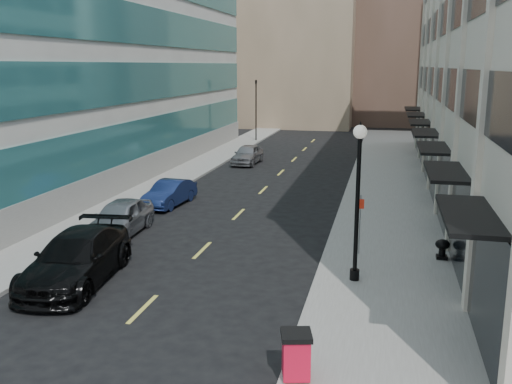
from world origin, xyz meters
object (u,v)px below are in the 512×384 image
at_px(car_blue_sedan, 170,193).
at_px(sign_post, 360,216).
at_px(car_grey_sedan, 247,154).
at_px(urn_planter, 442,247).
at_px(lamppost, 358,189).
at_px(traffic_signal, 256,84).
at_px(trash_bin, 296,354).
at_px(car_black_pickup, 77,258).
at_px(car_silver_sedan, 120,217).

height_order(car_blue_sedan, sign_post, sign_post).
relative_size(car_grey_sedan, urn_planter, 5.67).
distance_m(car_blue_sedan, sign_post, 12.42).
height_order(car_grey_sedan, lamppost, lamppost).
xyz_separation_m(traffic_signal, sign_post, (11.90, -33.45, -4.01)).
bearing_deg(traffic_signal, trash_bin, -75.83).
bearing_deg(car_blue_sedan, car_grey_sedan, 91.81).
bearing_deg(lamppost, urn_planter, 43.43).
bearing_deg(traffic_signal, car_blue_sedan, -87.17).
bearing_deg(trash_bin, urn_planter, 52.86).
relative_size(car_black_pickup, car_silver_sedan, 1.30).
xyz_separation_m(traffic_signal, car_black_pickup, (2.30, -38.35, -4.84)).
distance_m(car_blue_sedan, car_grey_sedan, 14.03).
bearing_deg(car_blue_sedan, sign_post, -25.65).
distance_m(traffic_signal, trash_bin, 44.81).
bearing_deg(car_grey_sedan, lamppost, -65.72).
relative_size(traffic_signal, car_blue_sedan, 1.67).
xyz_separation_m(car_black_pickup, lamppost, (9.60, 2.02, 2.55)).
relative_size(trash_bin, sign_post, 0.49).
xyz_separation_m(car_blue_sedan, trash_bin, (9.56, -16.18, 0.10)).
relative_size(trash_bin, lamppost, 0.21).
bearing_deg(car_blue_sedan, lamppost, -35.72).
height_order(car_silver_sedan, car_grey_sedan, car_silver_sedan).
relative_size(sign_post, urn_planter, 3.11).
height_order(lamppost, urn_planter, lamppost).
relative_size(car_blue_sedan, lamppost, 0.75).
height_order(traffic_signal, lamppost, traffic_signal).
bearing_deg(car_grey_sedan, car_silver_sedan, -91.37).
height_order(car_black_pickup, urn_planter, car_black_pickup).
height_order(car_blue_sedan, car_grey_sedan, car_grey_sedan).
distance_m(traffic_signal, car_silver_sedan, 33.03).
xyz_separation_m(traffic_signal, lamppost, (11.90, -36.33, -2.29)).
bearing_deg(sign_post, urn_planter, -0.67).
height_order(car_blue_sedan, lamppost, lamppost).
bearing_deg(car_silver_sedan, car_blue_sedan, 85.97).
xyz_separation_m(car_black_pickup, car_grey_sedan, (0.00, 25.35, -0.13)).
bearing_deg(trash_bin, car_black_pickup, 136.60).
bearing_deg(urn_planter, car_black_pickup, -158.47).
height_order(traffic_signal, sign_post, traffic_signal).
xyz_separation_m(car_grey_sedan, urn_planter, (12.80, -20.30, -0.13)).
relative_size(car_black_pickup, sign_post, 2.51).
bearing_deg(car_black_pickup, urn_planter, 15.54).
relative_size(lamppost, urn_planter, 7.19).
height_order(car_blue_sedan, urn_planter, car_blue_sedan).
xyz_separation_m(traffic_signal, car_blue_sedan, (1.34, -27.00, -5.03)).
bearing_deg(lamppost, car_blue_sedan, 138.54).
distance_m(car_black_pickup, car_grey_sedan, 25.35).
bearing_deg(car_grey_sedan, car_black_pickup, -88.08).
xyz_separation_m(car_grey_sedan, lamppost, (9.60, -23.33, 2.68)).
distance_m(car_black_pickup, sign_post, 10.81).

